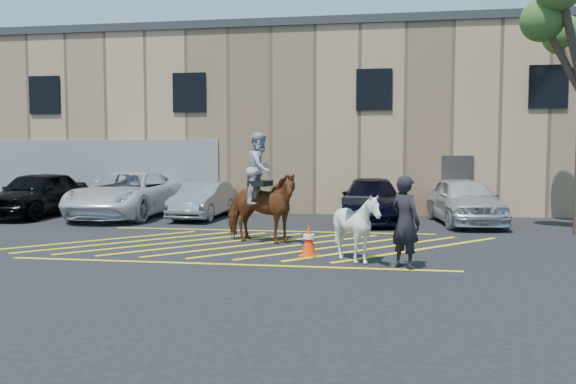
# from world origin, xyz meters

# --- Properties ---
(ground) EXTENTS (90.00, 90.00, 0.00)m
(ground) POSITION_xyz_m (0.00, 0.00, 0.00)
(ground) COLOR black
(ground) RESTS_ON ground
(car_black_suv) EXTENTS (1.95, 4.81, 1.64)m
(car_black_suv) POSITION_xyz_m (-9.01, 4.72, 0.82)
(car_black_suv) COLOR black
(car_black_suv) RESTS_ON ground
(car_white_pickup) EXTENTS (2.74, 5.85, 1.62)m
(car_white_pickup) POSITION_xyz_m (-5.67, 5.01, 0.81)
(car_white_pickup) COLOR white
(car_white_pickup) RESTS_ON ground
(car_silver_sedan) EXTENTS (1.48, 3.90, 1.27)m
(car_silver_sedan) POSITION_xyz_m (-2.91, 5.08, 0.63)
(car_silver_sedan) COLOR gray
(car_silver_sedan) RESTS_ON ground
(car_blue_suv) EXTENTS (2.19, 4.97, 1.42)m
(car_blue_suv) POSITION_xyz_m (2.97, 5.08, 0.71)
(car_blue_suv) COLOR black
(car_blue_suv) RESTS_ON ground
(car_white_suv) EXTENTS (2.26, 4.66, 1.53)m
(car_white_suv) POSITION_xyz_m (5.92, 4.76, 0.77)
(car_white_suv) COLOR silver
(car_white_suv) RESTS_ON ground
(handler) EXTENTS (0.80, 0.79, 1.85)m
(handler) POSITION_xyz_m (3.64, -2.63, 0.93)
(handler) COLOR black
(handler) RESTS_ON ground
(warehouse) EXTENTS (32.42, 10.20, 7.30)m
(warehouse) POSITION_xyz_m (-0.01, 11.99, 3.65)
(warehouse) COLOR tan
(warehouse) RESTS_ON ground
(hatching_zone) EXTENTS (12.60, 5.12, 0.01)m
(hatching_zone) POSITION_xyz_m (-0.00, -0.30, 0.01)
(hatching_zone) COLOR yellow
(hatching_zone) RESTS_ON ground
(mounted_bay) EXTENTS (2.31, 1.50, 2.81)m
(mounted_bay) POSITION_xyz_m (0.16, 0.05, 1.13)
(mounted_bay) COLOR brown
(mounted_bay) RESTS_ON ground
(saddled_white) EXTENTS (1.37, 1.49, 1.47)m
(saddled_white) POSITION_xyz_m (2.67, -2.19, 0.74)
(saddled_white) COLOR silver
(saddled_white) RESTS_ON ground
(traffic_cone) EXTENTS (0.45, 0.45, 0.73)m
(traffic_cone) POSITION_xyz_m (1.60, -1.61, 0.37)
(traffic_cone) COLOR #EB5409
(traffic_cone) RESTS_ON ground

